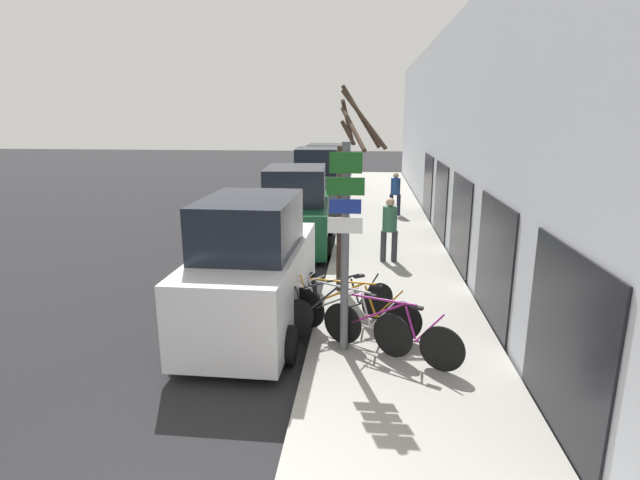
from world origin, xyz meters
The scene contains 15 objects.
ground_plane centered at (0.00, 11.20, 0.00)m, with size 80.00×80.00×0.00m, color black.
sidewalk_curb centered at (2.60, 14.00, 0.07)m, with size 3.20×32.00×0.15m.
building_facade centered at (4.35, 13.91, 3.21)m, with size 0.23×32.00×6.50m.
signpost centered at (1.59, 4.26, 1.97)m, with size 0.57×0.15×3.34m.
bicycle_0 centered at (2.31, 4.09, 0.56)m, with size 2.15×1.15×0.97m.
bicycle_1 centered at (1.65, 4.59, 0.56)m, with size 2.04×1.44×0.97m.
bicycle_2 centered at (1.65, 4.95, 0.56)m, with size 2.47×0.81×0.96m.
bicycle_3 centered at (1.45, 5.10, 0.55)m, with size 2.00×1.40×0.95m.
parked_car_0 centered at (-0.13, 5.32, 1.12)m, with size 2.02×4.46×2.48m.
parked_car_1 centered at (-0.13, 11.20, 1.07)m, with size 2.31×4.68×2.40m.
parked_car_2 centered at (-0.08, 16.99, 1.15)m, with size 2.14×4.29×2.57m.
parked_car_3 centered at (-0.17, 22.24, 1.10)m, with size 2.13×4.81×2.41m.
pedestrian_near centered at (2.53, 9.39, 1.12)m, with size 0.44×0.37×1.67m.
pedestrian_far centered at (3.02, 15.65, 1.08)m, with size 0.42×0.36×1.61m.
street_tree centered at (1.47, 7.07, 2.22)m, with size 1.00×2.17×4.30m.
Camera 1 is at (1.88, -3.21, 3.89)m, focal length 28.00 mm.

